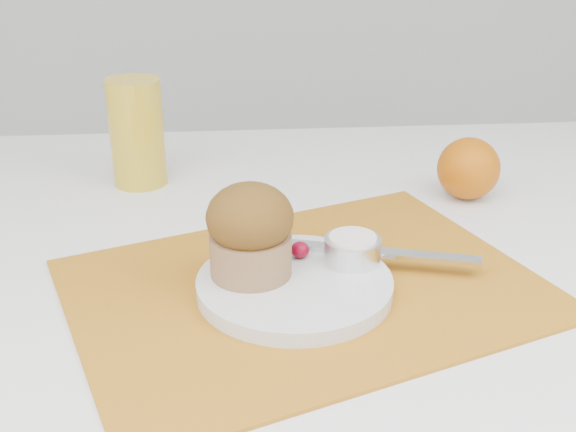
{
  "coord_description": "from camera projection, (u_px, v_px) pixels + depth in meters",
  "views": [
    {
      "loc": [
        -0.1,
        -0.7,
        1.12
      ],
      "look_at": [
        -0.05,
        -0.01,
        0.8
      ],
      "focal_mm": 45.0,
      "sensor_mm": 36.0,
      "label": 1
    }
  ],
  "objects": [
    {
      "name": "placemat",
      "position": [
        306.0,
        288.0,
        0.72
      ],
      "size": [
        0.54,
        0.47,
        0.0
      ],
      "primitive_type": "cube",
      "rotation": [
        0.0,
        0.0,
        0.36
      ],
      "color": "#B67019",
      "rests_on": "table"
    },
    {
      "name": "plate",
      "position": [
        295.0,
        285.0,
        0.71
      ],
      "size": [
        0.24,
        0.24,
        0.02
      ],
      "primitive_type": "cylinder",
      "rotation": [
        0.0,
        0.0,
        -0.29
      ],
      "color": "silver",
      "rests_on": "placemat"
    },
    {
      "name": "ramekin",
      "position": [
        352.0,
        250.0,
        0.73
      ],
      "size": [
        0.07,
        0.07,
        0.03
      ],
      "primitive_type": "cylinder",
      "rotation": [
        0.0,
        0.0,
        -0.17
      ],
      "color": "silver",
      "rests_on": "plate"
    },
    {
      "name": "cream",
      "position": [
        353.0,
        239.0,
        0.73
      ],
      "size": [
        0.06,
        0.06,
        0.01
      ],
      "primitive_type": "cylinder",
      "rotation": [
        0.0,
        0.0,
        -0.23
      ],
      "color": "white",
      "rests_on": "ramekin"
    },
    {
      "name": "raspberry_near",
      "position": [
        300.0,
        250.0,
        0.74
      ],
      "size": [
        0.02,
        0.02,
        0.02
      ],
      "primitive_type": "ellipsoid",
      "color": "#5B0214",
      "rests_on": "plate"
    },
    {
      "name": "raspberry_far",
      "position": [
        338.0,
        254.0,
        0.73
      ],
      "size": [
        0.02,
        0.02,
        0.02
      ],
      "primitive_type": "ellipsoid",
      "color": "#59020F",
      "rests_on": "plate"
    },
    {
      "name": "butter_knife",
      "position": [
        383.0,
        253.0,
        0.75
      ],
      "size": [
        0.2,
        0.07,
        0.01
      ],
      "primitive_type": "cube",
      "rotation": [
        0.0,
        0.0,
        -0.28
      ],
      "color": "silver",
      "rests_on": "plate"
    },
    {
      "name": "orange",
      "position": [
        468.0,
        169.0,
        0.92
      ],
      "size": [
        0.08,
        0.08,
        0.08
      ],
      "primitive_type": "sphere",
      "color": "#C25D06",
      "rests_on": "table"
    },
    {
      "name": "juice_glass",
      "position": [
        137.0,
        133.0,
        0.96
      ],
      "size": [
        0.09,
        0.09,
        0.14
      ],
      "primitive_type": "cylinder",
      "rotation": [
        0.0,
        0.0,
        -0.22
      ],
      "color": "gold",
      "rests_on": "table"
    },
    {
      "name": "muffin",
      "position": [
        250.0,
        231.0,
        0.7
      ],
      "size": [
        0.1,
        0.1,
        0.09
      ],
      "color": "#9D754C",
      "rests_on": "plate"
    }
  ]
}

